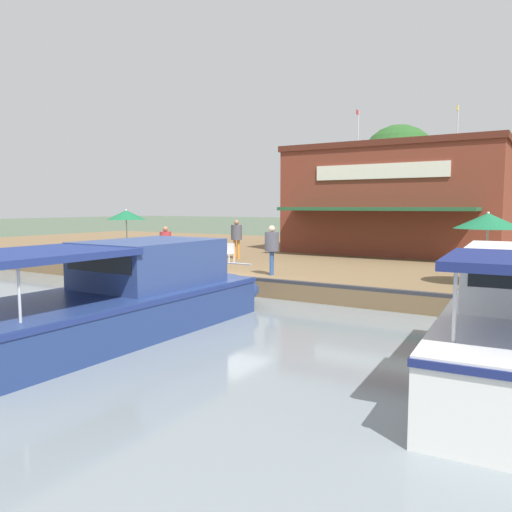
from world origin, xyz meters
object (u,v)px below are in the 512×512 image
Objects in this scene: cafe_chair_far_corner_seat at (211,252)px; motorboat_distant_upstream at (138,295)px; cafe_chair_facing_river at (168,249)px; person_at_quay_edge at (166,242)px; person_mid_patio at (236,234)px; mooring_post at (103,254)px; patio_umbrella_by_entrance at (126,215)px; cafe_chair_back_row_seat at (174,252)px; patio_umbrella_near_quay_edge at (488,221)px; person_near_entrance at (272,244)px; waterfront_restaurant at (403,200)px; tree_behind_restaurant at (394,166)px; cafe_chair_under_first_umbrella at (228,252)px.

motorboat_distant_upstream is (8.49, 4.08, -0.23)m from cafe_chair_far_corner_seat.
cafe_chair_facing_river is 0.52× the size of person_at_quay_edge.
cafe_chair_far_corner_seat is 0.09× the size of motorboat_distant_upstream.
cafe_chair_facing_river is 0.47× the size of person_mid_patio.
motorboat_distant_upstream is at bearing 53.62° from mooring_post.
person_mid_patio is (-2.04, 4.96, -0.86)m from patio_umbrella_by_entrance.
patio_umbrella_near_quay_edge is at bearing 90.65° from cafe_chair_back_row_seat.
patio_umbrella_by_entrance is 5.44m from person_mid_patio.
patio_umbrella_by_entrance reaches higher than person_near_entrance.
motorboat_distant_upstream is (10.46, 4.06, -0.89)m from person_mid_patio.
waterfront_restaurant is 1.17× the size of motorboat_distant_upstream.
waterfront_restaurant is 4.49m from tree_behind_restaurant.
cafe_chair_far_corner_seat is 2.07m from person_mid_patio.
mooring_post is (3.43, -3.83, 0.02)m from cafe_chair_under_first_umbrella.
mooring_post is (5.20, -3.08, -0.64)m from person_mid_patio.
patio_umbrella_near_quay_edge is at bearing 87.09° from cafe_chair_facing_river.
patio_umbrella_near_quay_edge is 1.29× the size of person_near_entrance.
person_at_quay_edge is (2.18, -0.62, 0.54)m from cafe_chair_far_corner_seat.
waterfront_restaurant is 12.69× the size of cafe_chair_facing_river.
person_at_quay_edge is 17.11m from tree_behind_restaurant.
motorboat_distant_upstream is (7.73, -6.84, -1.72)m from patio_umbrella_near_quay_edge.
person_near_entrance is at bearing 56.46° from cafe_chair_under_first_umbrella.
cafe_chair_back_row_seat is 0.87× the size of mooring_post.
patio_umbrella_by_entrance reaches higher than mooring_post.
cafe_chair_far_corner_seat is at bearing -116.20° from person_near_entrance.
tree_behind_restaurant is (-15.93, -0.33, 3.81)m from person_near_entrance.
tree_behind_restaurant reaches higher than mooring_post.
person_mid_patio is 11.26m from motorboat_distant_upstream.
patio_umbrella_by_entrance is 4.91m from person_at_quay_edge.
person_mid_patio reaches higher than cafe_chair_facing_river.
person_mid_patio is 13.06m from tree_behind_restaurant.
person_near_entrance is 0.19× the size of motorboat_distant_upstream.
cafe_chair_under_first_umbrella is 1.00× the size of cafe_chair_back_row_seat.
waterfront_restaurant reaches higher than patio_umbrella_by_entrance.
cafe_chair_facing_river is at bearing -87.94° from cafe_chair_far_corner_seat.
cafe_chair_back_row_seat is at bearing -55.45° from cafe_chair_far_corner_seat.
waterfront_restaurant is 1.45× the size of tree_behind_restaurant.
waterfront_restaurant reaches higher than motorboat_distant_upstream.
tree_behind_restaurant is (-14.63, -7.07, 2.95)m from patio_umbrella_near_quay_edge.
patio_umbrella_by_entrance reaches higher than person_mid_patio.
mooring_post reaches higher than cafe_chair_facing_river.
cafe_chair_under_first_umbrella is 2.81m from person_at_quay_edge.
motorboat_distant_upstream is (8.42, 9.02, -1.76)m from patio_umbrella_by_entrance.
patio_umbrella_near_quay_edge is 2.31× the size of mooring_post.
waterfront_restaurant is 12.69× the size of cafe_chair_back_row_seat.
cafe_chair_under_first_umbrella is 4.13m from person_near_entrance.
person_at_quay_edge is 0.18× the size of motorboat_distant_upstream.
patio_umbrella_by_entrance reaches higher than person_at_quay_edge.
tree_behind_restaurant reaches higher than cafe_chair_back_row_seat.
waterfront_restaurant is at bearing 155.19° from cafe_chair_under_first_umbrella.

